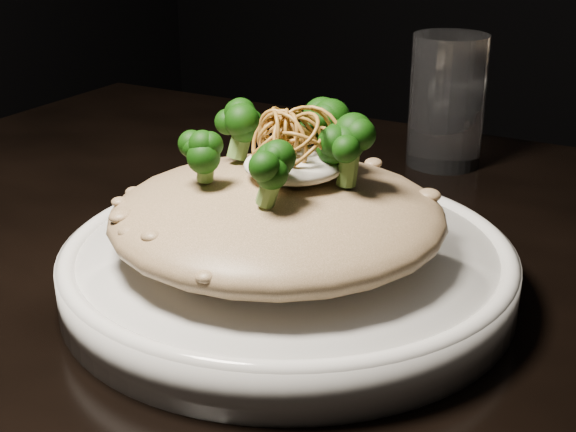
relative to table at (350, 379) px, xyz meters
name	(u,v)px	position (x,y,z in m)	size (l,w,h in m)	color
table	(350,379)	(0.00, 0.00, 0.00)	(1.10, 0.80, 0.75)	black
plate	(288,269)	(-0.03, -0.03, 0.10)	(0.31, 0.31, 0.03)	white
risotto	(278,215)	(-0.04, -0.04, 0.14)	(0.22, 0.22, 0.05)	brown
broccoli	(282,139)	(-0.04, -0.04, 0.19)	(0.15, 0.15, 0.06)	black
cheese	(294,165)	(-0.03, -0.03, 0.17)	(0.07, 0.07, 0.02)	white
shallots	(288,123)	(-0.03, -0.03, 0.20)	(0.06, 0.06, 0.04)	brown
drinking_glass	(447,101)	(-0.03, 0.28, 0.15)	(0.07, 0.07, 0.13)	silver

